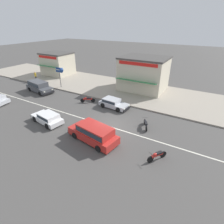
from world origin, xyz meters
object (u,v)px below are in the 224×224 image
object	(u,v)px
minivan_red_0	(94,133)
minivan_dark_grey_3	(39,86)
hatchback_white_1	(48,118)
motorcycle_2	(157,155)
arrow_signboard	(62,71)
hatchback_silver_4	(113,103)
motorcycle_0	(146,124)
pedestrian_near_clock	(36,76)
shopfront_mid_block	(144,73)
motorcycle_1	(88,99)
shopfront_corner_warung	(58,63)

from	to	relation	value
minivan_red_0	minivan_dark_grey_3	distance (m)	15.92
hatchback_white_1	motorcycle_2	size ratio (longest dim) A/B	2.58
motorcycle_2	arrow_signboard	world-z (taller)	arrow_signboard
hatchback_silver_4	motorcycle_0	xyz separation A→B (m)	(5.22, -2.52, -0.17)
hatchback_white_1	arrow_signboard	size ratio (longest dim) A/B	1.26
pedestrian_near_clock	shopfront_mid_block	world-z (taller)	shopfront_mid_block
shopfront_mid_block	pedestrian_near_clock	bearing A→B (deg)	-162.63
hatchback_white_1	motorcycle_1	size ratio (longest dim) A/B	2.39
motorcycle_1	shopfront_corner_warung	distance (m)	15.89
minivan_dark_grey_3	pedestrian_near_clock	world-z (taller)	pedestrian_near_clock
pedestrian_near_clock	motorcycle_1	bearing A→B (deg)	-11.36
motorcycle_0	shopfront_corner_warung	distance (m)	24.72
minivan_red_0	pedestrian_near_clock	bearing A→B (deg)	154.28
minivan_red_0	pedestrian_near_clock	distance (m)	21.26
motorcycle_0	minivan_red_0	bearing A→B (deg)	-126.41
minivan_dark_grey_3	motorcycle_0	world-z (taller)	minivan_dark_grey_3
motorcycle_2	arrow_signboard	bearing A→B (deg)	154.35
hatchback_white_1	motorcycle_0	distance (m)	10.25
shopfront_corner_warung	shopfront_mid_block	distance (m)	18.00
hatchback_silver_4	pedestrian_near_clock	world-z (taller)	pedestrian_near_clock
pedestrian_near_clock	shopfront_corner_warung	bearing A→B (deg)	89.93
minivan_dark_grey_3	motorcycle_1	world-z (taller)	minivan_dark_grey_3
hatchback_white_1	motorcycle_0	world-z (taller)	hatchback_white_1
motorcycle_0	minivan_dark_grey_3	bearing A→B (deg)	174.30
motorcycle_1	shopfront_corner_warung	xyz separation A→B (m)	(-13.48, 8.20, 1.83)
pedestrian_near_clock	arrow_signboard	bearing A→B (deg)	-1.89
minivan_dark_grey_3	motorcycle_1	size ratio (longest dim) A/B	3.00
hatchback_silver_4	shopfront_mid_block	xyz separation A→B (m)	(0.83, 7.95, 2.02)
hatchback_silver_4	motorcycle_2	world-z (taller)	hatchback_silver_4
minivan_red_0	motorcycle_0	bearing A→B (deg)	53.59
shopfront_mid_block	hatchback_white_1	bearing A→B (deg)	-108.60
motorcycle_1	hatchback_white_1	bearing A→B (deg)	-93.88
motorcycle_0	arrow_signboard	xyz separation A→B (m)	(-15.61, 4.61, 2.39)
minivan_dark_grey_3	arrow_signboard	world-z (taller)	arrow_signboard
arrow_signboard	shopfront_mid_block	bearing A→B (deg)	27.57
minivan_red_0	shopfront_mid_block	xyz separation A→B (m)	(-1.15, 14.86, 1.76)
motorcycle_1	arrow_signboard	distance (m)	7.54
hatchback_white_1	shopfront_corner_warung	size ratio (longest dim) A/B	0.74
motorcycle_0	motorcycle_1	world-z (taller)	same
motorcycle_2	shopfront_mid_block	bearing A→B (deg)	115.11
hatchback_white_1	hatchback_silver_4	world-z (taller)	same
motorcycle_1	shopfront_mid_block	world-z (taller)	shopfront_mid_block
shopfront_corner_warung	shopfront_mid_block	bearing A→B (deg)	0.46
motorcycle_0	shopfront_mid_block	bearing A→B (deg)	112.76
minivan_dark_grey_3	arrow_signboard	distance (m)	4.14
minivan_red_0	motorcycle_2	world-z (taller)	minivan_red_0
shopfront_corner_warung	motorcycle_1	bearing A→B (deg)	-31.30
minivan_dark_grey_3	arrow_signboard	xyz separation A→B (m)	(2.31, 2.82, 1.97)
minivan_dark_grey_3	pedestrian_near_clock	xyz separation A→B (m)	(-4.48, 3.04, 0.27)
hatchback_silver_4	motorcycle_0	bearing A→B (deg)	-25.75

